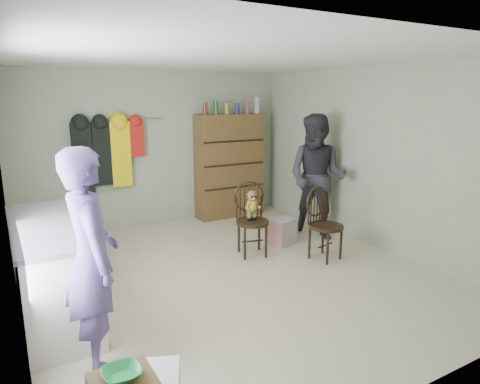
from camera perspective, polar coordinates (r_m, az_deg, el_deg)
ground_plane at (r=5.24m, az=-1.29°, el=-10.91°), size 5.00×5.00×0.00m
room_walls at (r=5.30m, az=-4.17°, el=7.02°), size 5.00×5.00×5.00m
counter at (r=4.53m, az=-23.79°, el=-9.48°), size 0.64×1.86×0.94m
bowl at (r=2.75m, az=-15.50°, el=-22.30°), size 0.22×0.22×0.05m
chair_front at (r=5.71m, az=1.51°, el=-2.85°), size 0.53×0.53×0.98m
chair_far at (r=5.69m, az=10.99°, el=-3.74°), size 0.50×0.50×0.96m
striped_bag at (r=6.23m, az=5.70°, el=-5.27°), size 0.41×0.35×0.37m
person_left at (r=3.51m, az=-19.22°, el=-8.49°), size 0.43×0.65×1.75m
person_right at (r=6.42m, az=10.22°, el=1.96°), size 1.07×1.13×1.85m
dresser at (r=7.52m, az=-1.41°, el=3.58°), size 1.20×0.39×2.08m
coat_rack at (r=6.81m, az=-17.35°, el=4.96°), size 1.42×0.12×1.09m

